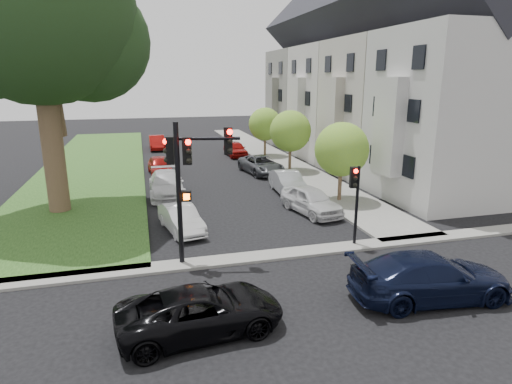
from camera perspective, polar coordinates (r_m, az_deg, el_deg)
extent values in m
plane|color=black|center=(16.26, 4.70, -11.25)|extent=(140.00, 140.00, 0.00)
cube|color=#1F3F14|center=(38.57, -20.76, 3.32)|extent=(8.00, 44.00, 0.12)
cube|color=slate|center=(40.14, 2.23, 4.70)|extent=(3.50, 44.00, 0.12)
cube|color=slate|center=(17.96, 2.53, -8.39)|extent=(60.00, 1.00, 0.12)
cube|color=beige|center=(28.00, 24.09, 9.21)|extent=(7.00, 7.40, 10.00)
cube|color=beige|center=(25.81, 17.24, 8.33)|extent=(0.70, 2.20, 5.50)
cube|color=black|center=(25.89, 17.98, 10.52)|extent=(0.08, 3.60, 6.00)
cube|color=gray|center=(34.14, 16.14, 10.70)|extent=(7.00, 7.40, 10.00)
cube|color=#24242D|center=(34.49, 17.10, 23.16)|extent=(7.00, 7.55, 7.00)
cube|color=gray|center=(32.37, 10.13, 9.96)|extent=(0.70, 2.20, 5.50)
cube|color=black|center=(32.43, 10.70, 11.72)|extent=(0.08, 3.60, 6.00)
cube|color=silver|center=(40.74, 10.63, 11.61)|extent=(7.00, 7.40, 10.00)
cube|color=#24242D|center=(41.03, 11.17, 22.08)|extent=(7.00, 7.55, 7.00)
cube|color=silver|center=(39.27, 5.43, 10.95)|extent=(0.70, 2.20, 5.50)
cube|color=black|center=(39.32, 5.89, 12.40)|extent=(0.08, 3.60, 6.00)
cube|color=gray|center=(47.61, 6.67, 12.20)|extent=(7.00, 7.40, 10.00)
cube|color=#24242D|center=(47.86, 6.96, 21.17)|extent=(7.00, 7.55, 7.00)
cube|color=gray|center=(46.36, 2.13, 11.60)|extent=(0.70, 2.20, 5.50)
cube|color=black|center=(46.40, 2.51, 12.83)|extent=(0.08, 3.60, 6.00)
cylinder|color=brown|center=(25.26, -25.57, 6.37)|extent=(1.11, 1.11, 8.08)
sphere|color=#203918|center=(25.30, -27.34, 21.19)|extent=(9.70, 9.70, 9.70)
sphere|color=#203918|center=(25.84, -21.40, 18.23)|extent=(6.47, 6.47, 6.47)
cylinder|color=brown|center=(25.88, 11.12, 1.15)|extent=(0.23, 0.23, 2.26)
sphere|color=#679C38|center=(25.48, 11.35, 5.60)|extent=(3.17, 3.17, 3.17)
cylinder|color=brown|center=(33.89, 4.53, 4.64)|extent=(0.23, 0.23, 2.29)
sphere|color=#679C38|center=(33.59, 4.60, 8.10)|extent=(3.21, 3.21, 3.21)
cylinder|color=brown|center=(40.47, 1.20, 6.27)|extent=(0.22, 0.22, 2.18)
sphere|color=#679C38|center=(40.22, 1.21, 9.04)|extent=(3.05, 3.05, 3.05)
cylinder|color=black|center=(16.53, -10.23, -0.57)|extent=(0.23, 0.23, 5.63)
cylinder|color=black|center=(16.24, -6.37, 7.10)|extent=(2.35, 0.63, 0.13)
cube|color=black|center=(16.20, -9.18, 5.44)|extent=(0.38, 0.34, 1.03)
cube|color=black|center=(16.38, -3.73, 6.85)|extent=(0.38, 0.34, 1.03)
cube|color=black|center=(16.42, -11.35, 5.46)|extent=(0.34, 0.38, 1.03)
sphere|color=#FF0C05|center=(15.99, -9.16, 6.57)|extent=(0.22, 0.22, 0.22)
sphere|color=black|center=(16.10, -9.06, 4.13)|extent=(0.22, 0.22, 0.22)
cube|color=black|center=(16.56, -9.30, -0.50)|extent=(0.43, 0.34, 0.41)
cube|color=#FF5905|center=(16.41, -9.25, -0.64)|extent=(0.24, 0.03, 0.24)
cylinder|color=black|center=(18.95, 13.26, -1.95)|extent=(0.15, 0.15, 3.58)
cube|color=black|center=(18.51, 12.86, 1.91)|extent=(0.32, 0.29, 0.90)
sphere|color=#FF0C05|center=(18.32, 13.12, 2.73)|extent=(0.19, 0.19, 0.19)
imported|color=black|center=(12.90, -7.36, -15.42)|extent=(5.02, 2.69, 1.34)
imported|color=black|center=(15.56, 22.23, -10.45)|extent=(5.58, 2.68, 1.57)
imported|color=silver|center=(23.46, 7.35, -1.11)|extent=(2.55, 4.58, 1.47)
imported|color=#999BA0|center=(27.42, 4.26, 1.27)|extent=(1.71, 4.40, 1.43)
imported|color=#3F4247|center=(33.17, 0.70, 3.65)|extent=(2.99, 5.22, 1.37)
imported|color=maroon|center=(40.74, -2.76, 5.77)|extent=(1.80, 4.19, 1.41)
imported|color=silver|center=(20.88, -9.96, -3.53)|extent=(2.09, 4.04, 1.27)
imported|color=silver|center=(27.34, -11.84, 1.03)|extent=(2.20, 5.22, 1.50)
imported|color=maroon|center=(33.62, -12.68, 3.46)|extent=(1.92, 4.21, 1.40)
imported|color=maroon|center=(45.85, -13.07, 6.44)|extent=(1.59, 4.39, 1.44)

